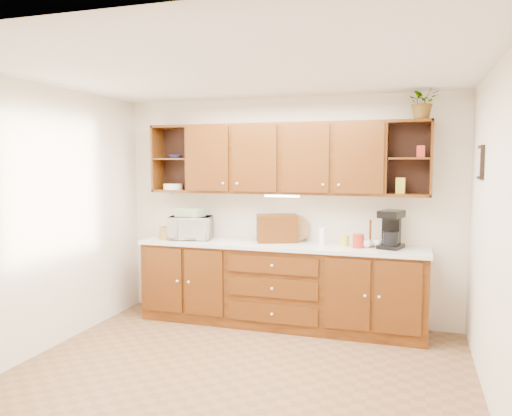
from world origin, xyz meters
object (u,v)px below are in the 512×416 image
Objects in this scene: bread_box at (277,228)px; potted_plant at (423,102)px; coffee_maker at (391,230)px; microwave at (190,228)px.

potted_plant is (1.55, -0.02, 1.37)m from bread_box.
coffee_maker is 1.36m from potted_plant.
bread_box reaches higher than microwave.
bread_box is at bearing -5.79° from microwave.
bread_box is 1.10× the size of coffee_maker.
coffee_maker is (2.30, 0.07, 0.06)m from microwave.
potted_plant reaches higher than microwave.
potted_plant is (2.58, 0.09, 1.39)m from microwave.
coffee_maker is at bearing -177.11° from potted_plant.
potted_plant is at bearing -10.04° from microwave.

